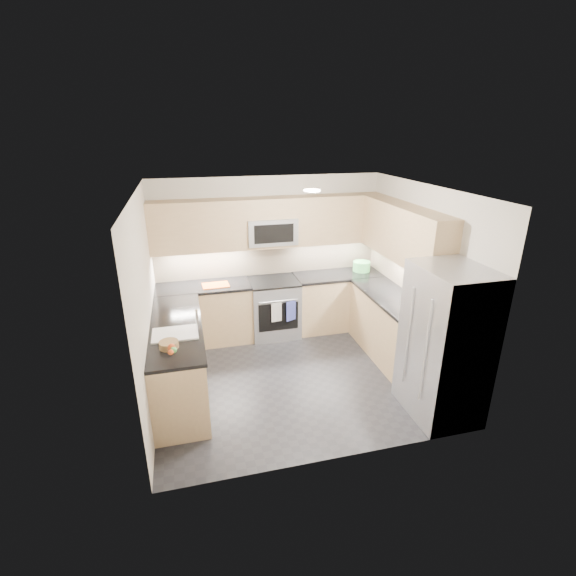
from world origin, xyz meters
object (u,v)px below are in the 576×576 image
Objects in this scene: fruit_basket at (169,345)px; utensil_bowl at (362,266)px; refrigerator at (445,344)px; gas_range at (274,308)px; cutting_board at (216,285)px; microwave at (271,231)px.

utensil_bowl is at bearing 31.69° from fruit_basket.
gas_range is at bearing 120.88° from refrigerator.
fruit_basket reaches higher than cutting_board.
utensil_bowl is 3.62m from fruit_basket.
microwave reaches higher than gas_range.
refrigerator is at bearing -60.38° from microwave.
microwave is 1.66m from utensil_bowl.
microwave is at bearing 178.04° from utensil_bowl.
microwave is at bearing 51.32° from fruit_basket.
utensil_bowl is 0.72× the size of cutting_board.
refrigerator reaches higher than cutting_board.
utensil_bowl is (1.52, -0.05, -0.68)m from microwave.
refrigerator reaches higher than gas_range.
microwave is 1.19m from cutting_board.
gas_range is 3.22× the size of utensil_bowl.
fruit_basket is at bearing -110.12° from cutting_board.
fruit_basket is at bearing 168.83° from refrigerator.
gas_range is at bearing -90.00° from microwave.
refrigerator is 3.07m from fruit_basket.
gas_range is 4.36× the size of fruit_basket.
refrigerator is at bearing -91.54° from utensil_bowl.
fruit_basket reaches higher than gas_range.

